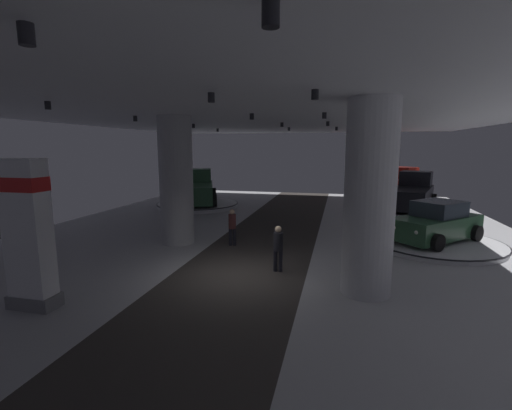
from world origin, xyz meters
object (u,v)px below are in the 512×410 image
Objects in this scene: visitor_walking_near at (232,225)px; visitor_walking_far at (278,246)px; brand_sign_pylon at (28,232)px; display_platform_far_left at (198,205)px; pickup_truck_far_left at (198,189)px; column_left at (176,181)px; pickup_truck_deep_right at (393,184)px; display_car_mid_right at (436,223)px; pickup_truck_far_right at (412,194)px; display_platform_mid_right at (434,243)px; display_platform_far_right at (410,211)px; column_right at (370,199)px; display_platform_deep_right at (390,197)px.

visitor_walking_far is (2.47, -2.76, 0.00)m from visitor_walking_near.
display_platform_far_left is at bearing 97.24° from brand_sign_pylon.
pickup_truck_far_left is 3.58× the size of visitor_walking_near.
visitor_walking_near and visitor_walking_far have the same top height.
column_left is 9.97m from pickup_truck_far_left.
display_car_mid_right is at bearing -90.93° from pickup_truck_deep_right.
pickup_truck_far_right is 13.59m from visitor_walking_near.
display_platform_mid_right is (10.95, 2.11, -2.62)m from column_left.
visitor_walking_far is at bearing -56.66° from pickup_truck_far_left.
display_platform_far_right is at bearing 3.62° from display_platform_far_left.
visitor_walking_near is at bearing -59.28° from display_platform_far_left.
brand_sign_pylon is 0.72× the size of pickup_truck_deep_right.
column_right reaches higher than pickup_truck_far_left.
pickup_truck_far_left reaches higher than pickup_truck_deep_right.
brand_sign_pylon is 2.46× the size of visitor_walking_near.
column_left is 0.97× the size of display_platform_far_left.
visitor_walking_far is at bearing -141.57° from display_car_mid_right.
visitor_walking_far is (5.79, 4.17, -1.12)m from brand_sign_pylon.
display_platform_deep_right is at bearing 89.84° from display_car_mid_right.
pickup_truck_deep_right is 20.65m from visitor_walking_far.
pickup_truck_far_left is (-14.43, -0.91, 0.01)m from pickup_truck_far_right.
display_platform_deep_right is at bearing 27.81° from pickup_truck_far_left.
display_platform_mid_right is 0.86m from display_car_mid_right.
visitor_walking_far is (4.95, -2.65, -1.84)m from column_left.
display_car_mid_right is (11.81, 8.95, -1.04)m from brand_sign_pylon.
display_platform_far_left is (-13.83, 6.97, -0.82)m from display_car_mid_right.
pickup_truck_far_left is at bearing 129.05° from column_right.
column_left is 20.45m from pickup_truck_deep_right.
display_platform_far_right is 14.39m from pickup_truck_far_left.
pickup_truck_deep_right is at bearing 62.70° from visitor_walking_near.
display_platform_mid_right is at bearing -134.77° from display_car_mid_right.
brand_sign_pylon reaches higher than visitor_walking_near.
visitor_walking_far is at bearing -107.66° from pickup_truck_deep_right.
brand_sign_pylon is 21.09m from pickup_truck_far_right.
column_left is 0.97× the size of display_platform_deep_right.
pickup_truck_deep_right reaches higher than display_platform_mid_right.
display_platform_deep_right is at bearing 28.96° from display_platform_far_left.
pickup_truck_far_right is (11.46, 10.30, -1.52)m from column_left.
pickup_truck_far_left is (-0.11, 0.30, 1.07)m from display_platform_far_left.
display_platform_deep_right is 1.00× the size of pickup_truck_far_right.
column_left is 3.09m from visitor_walking_near.
column_right is at bearing -99.08° from display_platform_deep_right.
display_platform_far_right is at bearing -87.06° from display_platform_deep_right.
column_left is 0.97× the size of pickup_truck_far_right.
display_platform_far_right is 1.03× the size of display_platform_mid_right.
pickup_truck_far_right is 3.58× the size of visitor_walking_far.
display_platform_far_left is (-2.02, 15.91, -1.86)m from brand_sign_pylon.
pickup_truck_far_left is at bearing 107.56° from column_left.
visitor_walking_far reaches higher than display_platform_mid_right.
display_platform_far_right is at bearing -107.57° from pickup_truck_far_right.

